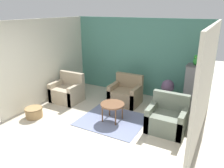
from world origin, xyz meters
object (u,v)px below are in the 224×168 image
Objects in this scene: parrot at (196,60)px; coffee_table at (112,106)px; armchair_right at (167,119)px; armchair_left at (67,92)px; birdcage at (192,89)px; armchair_middle at (126,94)px; potted_plant at (167,89)px; wicker_basket at (34,112)px.

coffee_table is at bearing -136.35° from parrot.
armchair_right is at bearing 8.17° from coffee_table.
armchair_left is at bearing 175.17° from armchair_right.
birdcage reaches higher than coffee_table.
armchair_left is at bearing -162.33° from parrot.
armchair_right is 1.00× the size of armchair_middle.
parrot reaches higher than coffee_table.
armchair_right is 1.44m from birdcage.
armchair_middle is at bearing -157.69° from potted_plant.
birdcage is (0.30, 1.36, 0.34)m from armchair_right.
potted_plant is (2.77, 1.14, 0.22)m from armchair_left.
birdcage is (1.63, 1.55, 0.21)m from coffee_table.
parrot is at bearing -3.30° from potted_plant.
armchair_left is at bearing 165.86° from coffee_table.
parrot is at bearing 43.65° from coffee_table.
birdcage is 1.68× the size of potted_plant.
armchair_left is 3.63m from birdcage.
birdcage is at bearing 77.65° from armchair_right.
wicker_basket is at bearing -139.65° from potted_plant.
parrot reaches higher than armchair_middle.
wicker_basket is (-2.85, -2.42, -0.37)m from potted_plant.
armchair_right reaches higher than coffee_table.
armchair_middle is at bearing -166.93° from birdcage.
armchair_left is 1.10× the size of potted_plant.
potted_plant is at bearing 22.33° from armchair_left.
armchair_right is 3.07× the size of parrot.
birdcage is (1.80, 0.42, 0.34)m from armchair_middle.
armchair_right is at bearing -102.35° from birdcage.
armchair_middle is at bearing 98.26° from coffee_table.
armchair_left is at bearing -157.67° from potted_plant.
parrot is (-0.00, 0.00, 0.80)m from birdcage.
armchair_right and armchair_middle have the same top height.
armchair_right is at bearing -32.26° from armchair_middle.
parrot is at bearing 13.14° from armchair_middle.
coffee_table is 2.26m from birdcage.
wicker_basket is at bearing -156.50° from coffee_table.
coffee_table is 1.16m from armchair_middle.
birdcage is at bearing 13.07° from armchair_middle.
coffee_table is at bearing -120.83° from potted_plant.
birdcage is at bearing -3.49° from potted_plant.
wicker_basket is (-1.90, -0.82, -0.27)m from coffee_table.
armchair_left is 3.80m from parrot.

